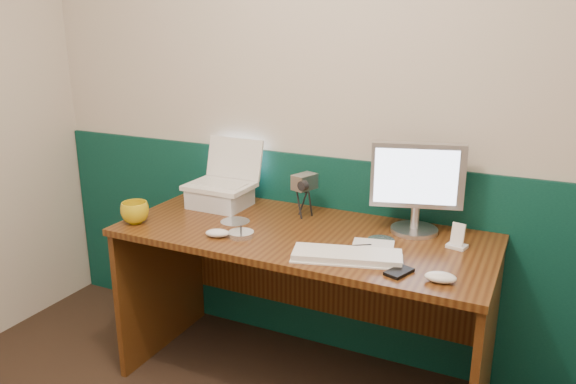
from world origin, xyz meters
The scene contains 19 objects.
back_wall centered at (0.00, 1.75, 1.25)m, with size 3.50×0.04×2.50m, color beige.
wainscot centered at (0.00, 1.74, 0.50)m, with size 3.48×0.02×1.00m, color #072F2B.
desk centered at (-0.10, 1.38, 0.38)m, with size 1.60×0.70×0.75m, color #3D1D0B.
laptop_riser centered at (-0.61, 1.53, 0.80)m, with size 0.26×0.22×0.09m, color silver.
laptop centered at (-0.61, 1.53, 0.97)m, with size 0.31×0.23×0.25m, color white, non-canonical shape.
monitor centered at (0.33, 1.59, 0.94)m, with size 0.38×0.11×0.38m, color silver, non-canonical shape.
keyboard centered at (0.17, 1.19, 0.76)m, with size 0.41×0.14×0.02m, color white.
mouse_right centered at (0.53, 1.14, 0.77)m, with size 0.11×0.06×0.04m, color white.
mouse_left centered at (-0.40, 1.17, 0.77)m, with size 0.10×0.06×0.03m, color white.
mug centered at (-0.82, 1.16, 0.80)m, with size 0.12×0.12×0.10m, color gold.
camcorder centered at (-0.18, 1.57, 0.85)m, with size 0.09×0.13×0.19m, color #A9A9AD, non-canonical shape.
cd_spindle centered at (-0.31, 1.22, 0.76)m, with size 0.11×0.11×0.02m, color silver.
cd_loose_a centered at (-0.43, 1.37, 0.75)m, with size 0.13×0.13×0.00m, color silver.
cd_loose_b centered at (0.23, 1.44, 0.75)m, with size 0.11×0.11×0.00m, color #B4BDC5.
pen centered at (0.16, 1.32, 0.75)m, with size 0.01×0.01×0.13m, color black.
papers centered at (0.22, 1.37, 0.75)m, with size 0.16×0.11×0.00m, color silver.
dock centered at (0.53, 1.48, 0.76)m, with size 0.07×0.06×0.01m, color white.
music_player centered at (0.53, 1.48, 0.81)m, with size 0.05×0.01×0.09m, color white.
pda centered at (0.38, 1.15, 0.76)m, with size 0.06×0.11×0.01m, color black.
Camera 1 is at (0.82, -0.68, 1.61)m, focal length 35.00 mm.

